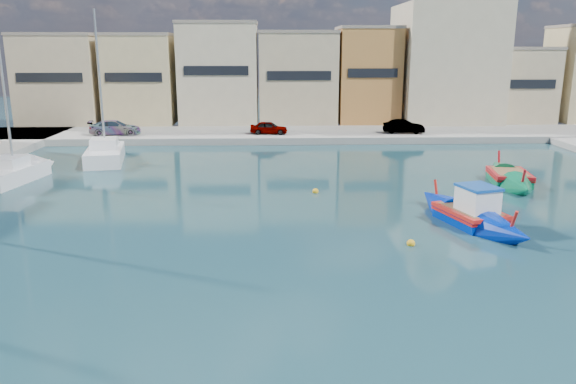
# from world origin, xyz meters

# --- Properties ---
(ground) EXTENTS (160.00, 160.00, 0.00)m
(ground) POSITION_xyz_m (0.00, 0.00, 0.00)
(ground) COLOR #122E36
(ground) RESTS_ON ground
(north_quay) EXTENTS (80.00, 8.00, 0.60)m
(north_quay) POSITION_xyz_m (0.00, 32.00, 0.30)
(north_quay) COLOR gray
(north_quay) RESTS_ON ground
(north_townhouses) EXTENTS (83.20, 7.87, 10.19)m
(north_townhouses) POSITION_xyz_m (6.68, 39.36, 5.00)
(north_townhouses) COLOR tan
(north_townhouses) RESTS_ON ground
(church_block) EXTENTS (10.00, 10.00, 19.10)m
(church_block) POSITION_xyz_m (10.00, 40.00, 8.41)
(church_block) COLOR #C8B895
(church_block) RESTS_ON ground
(parked_cars) EXTENTS (30.45, 2.39, 1.30)m
(parked_cars) POSITION_xyz_m (-12.08, 30.50, 1.22)
(parked_cars) COLOR #4C1919
(parked_cars) RESTS_ON north_quay
(luzzu_blue_cabin) EXTENTS (4.29, 8.66, 2.98)m
(luzzu_blue_cabin) POSITION_xyz_m (0.77, 5.09, 0.36)
(luzzu_blue_cabin) COLOR #0024A6
(luzzu_blue_cabin) RESTS_ON ground
(luzzu_green) EXTENTS (3.40, 8.49, 2.60)m
(luzzu_green) POSITION_xyz_m (6.10, 13.21, 0.28)
(luzzu_green) COLOR #0A6E44
(luzzu_green) RESTS_ON ground
(yacht_north) EXTENTS (4.09, 9.08, 11.71)m
(yacht_north) POSITION_xyz_m (-21.22, 22.77, 0.46)
(yacht_north) COLOR white
(yacht_north) RESTS_ON ground
(yacht_midnorth) EXTENTS (3.60, 7.96, 10.89)m
(yacht_midnorth) POSITION_xyz_m (-24.67, 16.19, 0.43)
(yacht_midnorth) COLOR white
(yacht_midnorth) RESTS_ON ground
(mooring_buoys) EXTENTS (19.27, 19.17, 0.36)m
(mooring_buoys) POSITION_xyz_m (2.66, 6.32, 0.08)
(mooring_buoys) COLOR yellow
(mooring_buoys) RESTS_ON ground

